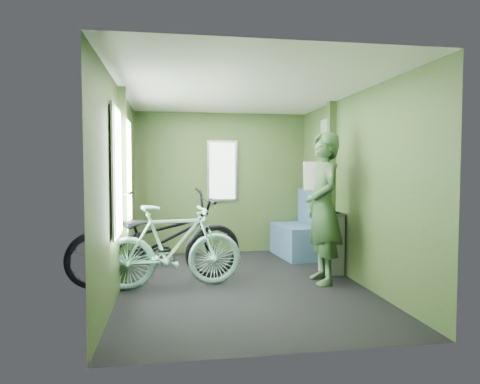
# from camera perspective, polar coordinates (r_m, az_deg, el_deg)

# --- Properties ---
(room) EXTENTS (4.00, 4.02, 2.31)m
(room) POSITION_cam_1_polar(r_m,az_deg,el_deg) (5.11, -0.31, 3.73)
(room) COLOR black
(room) RESTS_ON ground
(bicycle_black) EXTENTS (2.25, 1.40, 1.21)m
(bicycle_black) POSITION_cam_1_polar(r_m,az_deg,el_deg) (5.30, -10.81, -12.06)
(bicycle_black) COLOR black
(bicycle_black) RESTS_ON ground
(bicycle_mint) EXTENTS (1.68, 0.73, 1.02)m
(bicycle_mint) POSITION_cam_1_polar(r_m,az_deg,el_deg) (5.11, -8.99, -12.61)
(bicycle_mint) COLOR #8CCDB9
(bicycle_mint) RESTS_ON ground
(passenger) EXTENTS (0.46, 0.68, 1.82)m
(passenger) POSITION_cam_1_polar(r_m,az_deg,el_deg) (5.24, 11.03, -2.09)
(passenger) COLOR #2F4E2A
(passenger) RESTS_ON ground
(waste_box) EXTENTS (0.24, 0.33, 0.81)m
(waste_box) POSITION_cam_1_polar(r_m,az_deg,el_deg) (5.82, 12.06, -6.65)
(waste_box) COLOR slate
(waste_box) RESTS_ON ground
(bench_seat) EXTENTS (0.65, 1.05, 1.06)m
(bench_seat) POSITION_cam_1_polar(r_m,az_deg,el_deg) (6.83, 7.81, -5.94)
(bench_seat) COLOR navy
(bench_seat) RESTS_ON ground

